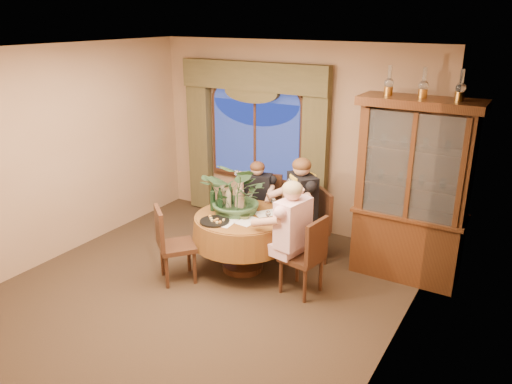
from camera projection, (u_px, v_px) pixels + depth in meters
The scene contains 36 objects.
floor at pixel (194, 296), 5.89m from camera, with size 5.00×5.00×0.00m, color black.
wall_back at pixel (292, 138), 7.45m from camera, with size 4.50×4.50×0.00m, color #94704F.
wall_right at pixel (395, 226), 4.34m from camera, with size 5.00×5.00×0.00m, color #94704F.
ceiling at pixel (183, 50), 4.95m from camera, with size 5.00×5.00×0.00m, color white.
window at pixel (255, 140), 7.71m from camera, with size 1.62×0.10×1.32m, color navy, non-canonical shape.
arched_transom at pixel (255, 89), 7.45m from camera, with size 1.60×0.06×0.44m, color navy, non-canonical shape.
drapery_left at pixel (200, 140), 8.21m from camera, with size 0.38×0.14×2.32m, color #413C23.
drapery_right at pixel (315, 158), 7.22m from camera, with size 0.38×0.14×2.32m, color #413C23.
swag_valance at pixel (253, 76), 7.32m from camera, with size 2.45×0.16×0.42m, color #413C23, non-canonical shape.
dining_table at pixel (243, 242), 6.40m from camera, with size 1.29×1.29×0.75m, color maroon.
china_cabinet at pixel (412, 192), 5.98m from camera, with size 1.39×0.55×2.25m, color #3C1F10.
oil_lamp_left at pixel (389, 80), 5.73m from camera, with size 0.11×0.11×0.34m, color #A5722D, non-canonical shape.
oil_lamp_center at pixel (424, 83), 5.55m from camera, with size 0.11×0.11×0.34m, color #A5722D, non-canonical shape.
oil_lamp_right at pixel (461, 85), 5.36m from camera, with size 0.11×0.11×0.34m, color #A5722D, non-canonical shape.
chair_right at pixel (301, 255), 5.83m from camera, with size 0.42×0.42×0.96m, color black.
chair_back_right at pixel (310, 227), 6.59m from camera, with size 0.42×0.42×0.96m, color black.
chair_back at pixel (264, 210), 7.18m from camera, with size 0.42×0.42×0.96m, color black.
chair_front_left at pixel (177, 244), 6.11m from camera, with size 0.42×0.42×0.96m, color black.
person_pink at pixel (293, 238), 5.79m from camera, with size 0.49×0.45×1.38m, color beige, non-canonical shape.
person_back at pixel (258, 202), 7.11m from camera, with size 0.44×0.40×1.22m, color black, non-canonical shape.
person_scarf at pixel (302, 210), 6.55m from camera, with size 0.51×0.47×1.43m, color black, non-canonical shape.
stoneware_vase at pixel (240, 200), 6.40m from camera, with size 0.14×0.14×0.27m, color #917159, non-canonical shape.
centerpiece_plant at pixel (239, 168), 6.19m from camera, with size 0.91×1.01×0.79m, color #2F502E.
olive_bowl at pixel (244, 217), 6.18m from camera, with size 0.14×0.14×0.04m, color #565E31.
cheese_platter at pixel (215, 221), 6.07m from camera, with size 0.36×0.36×0.02m, color black.
wine_bottle_0 at pixel (213, 198), 6.38m from camera, with size 0.07×0.07×0.33m, color black.
wine_bottle_1 at pixel (228, 199), 6.36m from camera, with size 0.07×0.07×0.33m, color tan.
wine_bottle_2 at pixel (220, 200), 6.33m from camera, with size 0.07×0.07×0.33m, color black.
wine_bottle_3 at pixel (222, 195), 6.49m from camera, with size 0.07×0.07×0.33m, color tan.
wine_bottle_4 at pixel (230, 195), 6.50m from camera, with size 0.07×0.07×0.33m, color black.
tasting_paper_0 at pixel (248, 221), 6.09m from camera, with size 0.21×0.30×0.00m, color white.
tasting_paper_1 at pixel (267, 213), 6.33m from camera, with size 0.21×0.30×0.00m, color white.
tasting_paper_2 at pixel (226, 222), 6.06m from camera, with size 0.21×0.30×0.00m, color white.
wine_glass_person_pink at pixel (268, 217), 5.98m from camera, with size 0.07×0.07×0.18m, color silver, non-canonical shape.
wine_glass_person_back at pixel (250, 197), 6.64m from camera, with size 0.07×0.07×0.18m, color silver, non-canonical shape.
wine_glass_person_scarf at pixel (274, 205), 6.38m from camera, with size 0.07×0.07×0.18m, color silver, non-canonical shape.
Camera 1 is at (3.24, -4.05, 3.14)m, focal length 35.00 mm.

